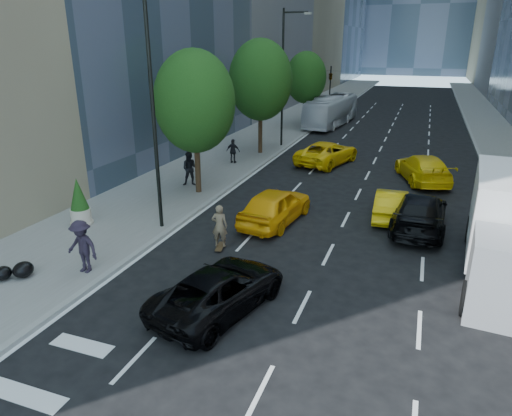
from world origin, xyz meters
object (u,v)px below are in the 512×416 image
at_px(black_sedan_mercedes, 419,212).
at_px(skateboarder, 220,229).
at_px(planter_shrub, 79,202).
at_px(city_bus, 331,111).
at_px(black_sedan_lincoln, 220,289).

bearing_deg(black_sedan_mercedes, skateboarder, 35.78).
relative_size(skateboarder, planter_shrub, 0.82).
height_order(skateboarder, city_bus, city_bus).
distance_m(skateboarder, black_sedan_lincoln, 4.39).
distance_m(city_bus, planter_shrub, 30.57).
bearing_deg(city_bus, skateboarder, -81.02).
bearing_deg(black_sedan_lincoln, black_sedan_mercedes, -106.78).
distance_m(black_sedan_lincoln, black_sedan_mercedes, 10.60).
bearing_deg(planter_shrub, black_sedan_mercedes, 19.38).
relative_size(black_sedan_mercedes, city_bus, 0.52).
relative_size(black_sedan_lincoln, city_bus, 0.47).
relative_size(skateboarder, city_bus, 0.17).
bearing_deg(city_bus, planter_shrub, -93.89).
bearing_deg(black_sedan_mercedes, black_sedan_lincoln, 59.88).
relative_size(skateboarder, black_sedan_lincoln, 0.36).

